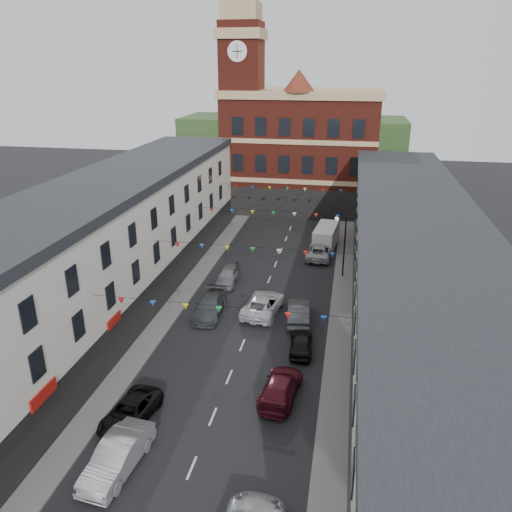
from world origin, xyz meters
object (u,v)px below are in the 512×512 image
Objects in this scene: white_van at (326,237)px; car_left_e at (228,276)px; car_right_e at (298,312)px; car_right_c at (281,387)px; pedestrian at (238,270)px; car_right_f at (319,251)px; street_lamp at (342,238)px; car_left_b at (117,456)px; car_left_d at (210,306)px; moving_car at (263,304)px; car_right_d at (301,343)px; car_left_c at (130,412)px.

car_left_e is at bearing -120.08° from white_van.
car_right_e reaches higher than car_left_e.
car_right_c is at bearing -66.28° from car_left_e.
pedestrian reaches higher than car_right_c.
street_lamp is at bearing 118.89° from car_right_f.
car_left_b is at bearing -97.53° from white_van.
moving_car reaches higher than car_left_d.
car_right_f is (0.63, 14.18, -0.05)m from car_right_e.
car_right_c is 1.05× the size of car_right_e.
car_right_f is (-0.05, 18.59, 0.07)m from car_right_d.
car_right_c is at bearing -91.56° from pedestrian.
street_lamp is 1.09× the size of white_van.
car_left_c is 2.62× the size of pedestrian.
car_left_e is 0.80× the size of white_van.
car_right_d is at bearing 92.76° from car_right_e.
car_right_e reaches higher than car_right_d.
car_left_c is (-0.92, 3.55, -0.19)m from car_left_b.
car_right_f is 3.38m from white_van.
car_right_f is (7.83, 14.50, -0.02)m from car_left_d.
car_left_b is 3.67m from car_left_c.
car_right_c is 1.27× the size of car_right_d.
car_right_d is 0.83× the size of car_right_e.
car_right_d is at bearing -85.13° from white_van.
white_van reaches higher than car_right_e.
pedestrian is (-7.23, -6.91, 0.14)m from car_right_f.
white_van is 3.15× the size of pedestrian.
car_left_e is at bearing -45.93° from car_right_e.
car_left_d is at bearing 63.76° from car_right_f.
pedestrian is at bearing 94.34° from car_left_b.
car_right_e is 0.86× the size of white_van.
car_left_b is at bearing 51.07° from car_right_c.
car_left_d is 1.18× the size of car_left_e.
car_left_d is 1.04× the size of car_right_c.
car_left_c is at bearing 53.23° from car_right_e.
moving_car is at bearing -97.94° from white_van.
car_right_c is 5.50m from car_right_d.
car_left_d is (-0.00, 16.87, -0.07)m from car_left_b.
car_left_c is 1.16× the size of car_right_d.
car_left_c is at bearing 74.68° from car_right_f.
car_left_d is 2.98× the size of pedestrian.
car_right_c is 0.91× the size of white_van.
white_van is (9.19, 31.13, 0.58)m from car_left_c.
car_right_e is (7.23, -6.05, 0.03)m from car_left_e.
car_left_e is at bearing 95.29° from car_left_c.
moving_car is at bearing -59.34° from car_right_d.
car_left_b is at bearing 78.12° from car_right_f.
moving_car is 7.30m from pedestrian.
car_left_d is (-10.15, -9.89, -3.15)m from street_lamp.
white_van is at bearing -97.48° from moving_car.
car_left_c is 20.96m from pedestrian.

